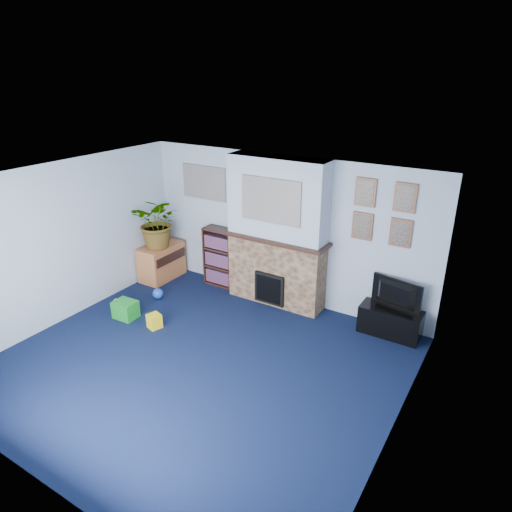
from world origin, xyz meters
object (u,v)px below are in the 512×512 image
Objects in this scene: television at (394,295)px; sideboard at (161,260)px; bookshelf at (221,258)px; tv_stand at (390,321)px.

television is 4.17m from sideboard.
television is at bearing -1.05° from bookshelf.
sideboard reaches higher than tv_stand.
television is 0.91× the size of sideboard.
tv_stand is at bearing 101.44° from television.
sideboard is at bearing -176.14° from tv_stand.
television reaches higher than sideboard.
bookshelf reaches higher than sideboard.
tv_stand is 4.16m from sideboard.
sideboard is at bearing -161.81° from bookshelf.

